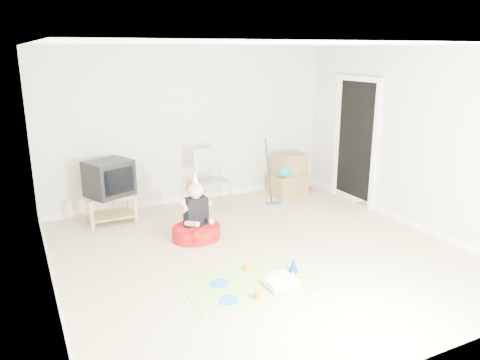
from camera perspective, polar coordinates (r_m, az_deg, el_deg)
name	(u,v)px	position (r m, az deg, el deg)	size (l,w,h in m)	color
ground	(261,253)	(6.13, 2.52, -8.93)	(5.00, 5.00, 0.00)	#C5B68D
doorway_recess	(356,143)	(8.13, 13.99, 4.39)	(0.02, 0.90, 2.05)	black
tv_stand	(111,206)	(7.34, -15.43, -3.10)	(0.70, 0.44, 0.44)	#A07B48
crt_tv	(109,178)	(7.21, -15.68, 0.23)	(0.62, 0.51, 0.53)	black
folding_chair	(212,181)	(7.51, -3.38, -0.11)	(0.49, 0.47, 1.05)	#9A999F
cardboard_boxes	(289,176)	(8.44, 5.98, 0.54)	(0.64, 0.52, 0.75)	olive
floor_mop	(274,189)	(7.93, 4.21, -1.13)	(0.28, 0.36, 1.08)	#2240AB
book_pile	(307,189)	(8.82, 8.14, -1.11)	(0.28, 0.32, 0.06)	#2A7F41
seated_woman	(196,224)	(6.51, -5.35, -5.40)	(0.75, 0.75, 0.99)	#B21210
party_mat	(248,284)	(5.39, 0.95, -12.51)	(1.42, 1.03, 0.01)	#FF3588
birthday_cake	(281,283)	(5.33, 5.03, -12.44)	(0.33, 0.27, 0.15)	white
blue_plate_near	(220,283)	(5.38, -2.51, -12.48)	(0.21, 0.21, 0.01)	blue
blue_plate_far	(229,300)	(5.06, -1.34, -14.44)	(0.21, 0.21, 0.01)	blue
orange_cup_near	(248,267)	(5.65, 0.95, -10.59)	(0.08, 0.08, 0.09)	orange
orange_cup_far	(258,295)	(5.08, 2.22, -13.80)	(0.08, 0.08, 0.09)	orange
blue_party_hat	(294,265)	(5.65, 6.54, -10.27)	(0.11, 0.11, 0.17)	#163A9D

